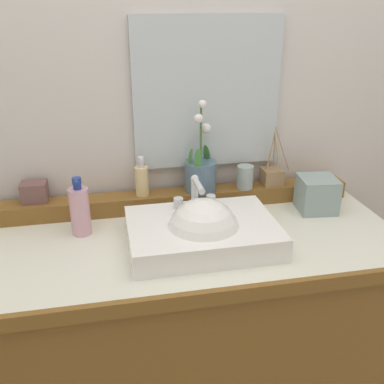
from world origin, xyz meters
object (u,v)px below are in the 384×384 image
object	(u,v)px
tumbler_cup	(245,177)
lotion_bottle	(80,210)
soap_dispenser	(142,180)
sink_basin	(203,233)
reed_diffuser	(272,176)
potted_plant	(201,171)
tissue_box	(317,194)
trinket_box	(35,192)

from	to	relation	value
tumbler_cup	lotion_bottle	distance (m)	0.61
soap_dispenser	tumbler_cup	xyz separation A→B (m)	(0.38, -0.01, -0.01)
soap_dispenser	lotion_bottle	xyz separation A→B (m)	(-0.22, -0.14, -0.04)
sink_basin	tumbler_cup	distance (m)	0.36
tumbler_cup	reed_diffuser	xyz separation A→B (m)	(0.11, 0.01, -0.01)
potted_plant	tissue_box	distance (m)	0.43
sink_basin	potted_plant	distance (m)	0.31
lotion_bottle	sink_basin	bearing A→B (deg)	-22.11
soap_dispenser	reed_diffuser	world-z (taller)	reed_diffuser
potted_plant	reed_diffuser	size ratio (longest dim) A/B	1.51
trinket_box	tissue_box	distance (m)	1.00
tumbler_cup	tissue_box	size ratio (longest dim) A/B	0.67
tumbler_cup	tissue_box	bearing A→B (deg)	-24.69
reed_diffuser	trinket_box	xyz separation A→B (m)	(-0.86, 0.02, 0.00)
tumbler_cup	lotion_bottle	world-z (taller)	lotion_bottle
reed_diffuser	trinket_box	size ratio (longest dim) A/B	2.60
tumbler_cup	potted_plant	bearing A→B (deg)	175.92
soap_dispenser	tissue_box	world-z (taller)	soap_dispenser
tumbler_cup	trinket_box	size ratio (longest dim) A/B	1.01
reed_diffuser	trinket_box	world-z (taller)	reed_diffuser
soap_dispenser	reed_diffuser	xyz separation A→B (m)	(0.49, 0.00, -0.02)
reed_diffuser	tumbler_cup	bearing A→B (deg)	-172.86
tissue_box	soap_dispenser	bearing A→B (deg)	168.83
reed_diffuser	tissue_box	bearing A→B (deg)	-44.04
lotion_bottle	tissue_box	world-z (taller)	lotion_bottle
sink_basin	reed_diffuser	size ratio (longest dim) A/B	2.05
potted_plant	reed_diffuser	bearing A→B (deg)	0.41
tumbler_cup	lotion_bottle	bearing A→B (deg)	-168.29
tissue_box	potted_plant	bearing A→B (deg)	163.30
sink_basin	tissue_box	xyz separation A→B (m)	(0.46, 0.17, 0.02)
potted_plant	tumbler_cup	size ratio (longest dim) A/B	3.90
sink_basin	tumbler_cup	size ratio (longest dim) A/B	5.30
sink_basin	tumbler_cup	bearing A→B (deg)	51.01
sink_basin	trinket_box	size ratio (longest dim) A/B	5.34
trinket_box	potted_plant	bearing A→B (deg)	-0.33
lotion_bottle	soap_dispenser	bearing A→B (deg)	32.29
reed_diffuser	lotion_bottle	xyz separation A→B (m)	(-0.71, -0.14, -0.01)
potted_plant	tumbler_cup	distance (m)	0.17
potted_plant	soap_dispenser	size ratio (longest dim) A/B	2.36
lotion_bottle	tumbler_cup	bearing A→B (deg)	11.71
tissue_box	trinket_box	bearing A→B (deg)	171.96
lotion_bottle	potted_plant	bearing A→B (deg)	17.51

